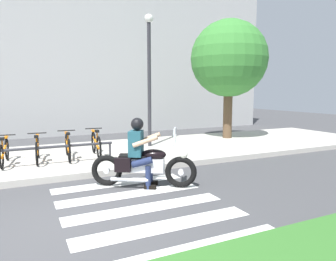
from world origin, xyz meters
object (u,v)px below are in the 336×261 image
at_px(bicycle_2, 4,151).
at_px(bike_rack, 21,150).
at_px(rider, 140,147).
at_px(tree_near_rack, 229,59).
at_px(bicycle_3, 37,149).
at_px(bicycle_4, 68,146).
at_px(motorcycle, 144,165).
at_px(street_lamp, 149,70).
at_px(bicycle_5, 96,144).

relative_size(bicycle_2, bike_rack, 0.38).
relative_size(rider, tree_near_rack, 0.31).
relative_size(bicycle_3, bicycle_4, 0.98).
height_order(motorcycle, bicycle_3, motorcycle).
height_order(bicycle_3, street_lamp, street_lamp).
bearing_deg(motorcycle, bicycle_3, 124.04).
distance_m(rider, tree_near_rack, 7.01).
distance_m(bicycle_3, street_lamp, 4.27).
bearing_deg(tree_near_rack, street_lamp, -173.44).
distance_m(motorcycle, rider, 0.38).
relative_size(bicycle_2, street_lamp, 0.38).
bearing_deg(tree_near_rack, bike_rack, -166.01).
xyz_separation_m(bicycle_5, bike_rack, (-1.92, -0.55, 0.07)).
bearing_deg(tree_near_rack, bicycle_5, -166.74).
height_order(bike_rack, street_lamp, street_lamp).
bearing_deg(tree_near_rack, motorcycle, -141.37).
bearing_deg(bicycle_5, bike_rack, -163.94).
bearing_deg(bicycle_2, bicycle_3, -0.03).
bearing_deg(bicycle_5, bicycle_3, 179.95).
bearing_deg(bicycle_4, street_lamp, 17.82).
relative_size(bicycle_2, bicycle_3, 1.02).
bearing_deg(bicycle_2, bike_rack, -55.32).
xyz_separation_m(bike_rack, tree_near_rack, (7.41, 1.85, 2.64)).
bearing_deg(bicycle_4, tree_near_rack, 11.67).
bearing_deg(motorcycle, bicycle_4, 111.87).
bearing_deg(rider, street_lamp, 64.89).
bearing_deg(bicycle_3, tree_near_rack, 10.42).
bearing_deg(tree_near_rack, rider, -142.01).
distance_m(bicycle_4, tree_near_rack, 6.94).
bearing_deg(bicycle_4, bicycle_3, 179.96).
distance_m(rider, bike_rack, 3.14).
xyz_separation_m(bicycle_3, tree_near_rack, (7.03, 1.29, 2.73)).
bearing_deg(bike_rack, rider, -44.91).
relative_size(bicycle_3, street_lamp, 0.37).
distance_m(rider, street_lamp, 4.44).
xyz_separation_m(motorcycle, tree_near_rack, (5.13, 4.10, 2.75)).
height_order(bicycle_4, bike_rack, bicycle_4).
distance_m(bicycle_3, bicycle_5, 1.54).
relative_size(street_lamp, tree_near_rack, 0.94).
distance_m(bicycle_2, bicycle_3, 0.77).
relative_size(bicycle_2, tree_near_rack, 0.36).
bearing_deg(bicycle_2, motorcycle, -46.49).
bearing_deg(rider, bike_rack, 135.09).
relative_size(bicycle_3, bicycle_5, 1.00).
xyz_separation_m(bicycle_4, street_lamp, (2.78, 0.89, 2.19)).
bearing_deg(bike_rack, motorcycle, -44.63).
height_order(bicycle_3, tree_near_rack, tree_near_rack).
xyz_separation_m(bicycle_2, tree_near_rack, (7.80, 1.29, 2.73)).
height_order(rider, street_lamp, street_lamp).
relative_size(rider, bicycle_3, 0.88).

